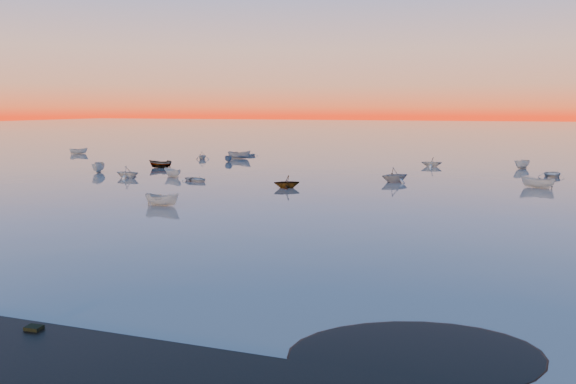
% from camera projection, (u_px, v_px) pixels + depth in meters
% --- Properties ---
extents(ground, '(600.00, 600.00, 0.00)m').
position_uv_depth(ground, '(380.00, 152.00, 122.23)').
color(ground, '#6F635C').
rests_on(ground, ground).
extents(mud_lobes, '(140.00, 6.00, 0.07)m').
position_uv_depth(mud_lobes, '(37.00, 303.00, 27.65)').
color(mud_lobes, black).
rests_on(mud_lobes, ground).
extents(moored_fleet, '(124.00, 58.00, 1.20)m').
position_uv_depth(moored_fleet, '(323.00, 177.00, 78.22)').
color(moored_fleet, '#BCBBB7').
rests_on(moored_fleet, ground).
extents(boat_near_left, '(3.24, 4.22, 0.98)m').
position_uv_depth(boat_near_left, '(196.00, 181.00, 73.20)').
color(boat_near_left, '#BCBBB7').
rests_on(boat_near_left, ground).
extents(boat_near_center, '(1.69, 3.74, 1.28)m').
position_uv_depth(boat_near_center, '(162.00, 206.00, 55.15)').
color(boat_near_center, '#BCBBB7').
rests_on(boat_near_center, ground).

